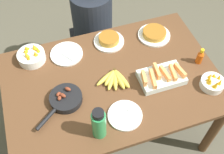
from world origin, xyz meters
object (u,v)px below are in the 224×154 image
at_px(empty_plate_near_front, 67,54).
at_px(person_figure, 93,33).
at_px(frittata_plate_side, 109,40).
at_px(melon_tray, 161,77).
at_px(frittata_plate_center, 154,34).
at_px(hot_sauce_bottle, 200,57).
at_px(water_bottle, 99,124).
at_px(fruit_bowl_mango, 212,83).
at_px(fruit_bowl_citrus, 32,56).
at_px(banana_bunch, 115,79).
at_px(skillet, 65,99).
at_px(empty_plate_far_left, 125,115).

xyz_separation_m(empty_plate_near_front, person_figure, (0.31, 0.42, -0.27)).
bearing_deg(frittata_plate_side, melon_tray, -63.21).
distance_m(frittata_plate_center, hot_sauce_bottle, 0.40).
bearing_deg(frittata_plate_center, frittata_plate_side, 172.15).
height_order(empty_plate_near_front, person_figure, person_figure).
height_order(frittata_plate_center, water_bottle, water_bottle).
bearing_deg(fruit_bowl_mango, frittata_plate_side, 131.07).
relative_size(fruit_bowl_citrus, water_bottle, 0.79).
relative_size(frittata_plate_side, hot_sauce_bottle, 1.74).
distance_m(banana_bunch, skillet, 0.36).
height_order(banana_bunch, person_figure, person_figure).
bearing_deg(melon_tray, banana_bunch, 162.24).
bearing_deg(hot_sauce_bottle, empty_plate_near_front, 157.33).
xyz_separation_m(empty_plate_near_front, fruit_bowl_citrus, (-0.25, 0.03, 0.03)).
relative_size(melon_tray, frittata_plate_center, 1.23).
bearing_deg(empty_plate_far_left, frittata_plate_center, 52.33).
bearing_deg(empty_plate_far_left, fruit_bowl_citrus, 126.29).
bearing_deg(fruit_bowl_citrus, skillet, -70.84).
distance_m(frittata_plate_center, water_bottle, 0.92).
bearing_deg(water_bottle, hot_sauce_bottle, 20.04).
xyz_separation_m(empty_plate_near_front, hot_sauce_bottle, (0.89, -0.37, 0.05)).
height_order(empty_plate_near_front, hot_sauce_bottle, hot_sauce_bottle).
bearing_deg(water_bottle, empty_plate_near_front, 94.01).
xyz_separation_m(skillet, fruit_bowl_citrus, (-0.15, 0.43, 0.01)).
relative_size(fruit_bowl_citrus, person_figure, 0.17).
bearing_deg(empty_plate_near_front, frittata_plate_center, -2.21).
relative_size(melon_tray, person_figure, 0.26).
bearing_deg(frittata_plate_center, skillet, -154.96).
relative_size(skillet, empty_plate_near_front, 1.38).
height_order(skillet, fruit_bowl_citrus, fruit_bowl_citrus).
xyz_separation_m(frittata_plate_side, fruit_bowl_mango, (0.53, -0.61, 0.01)).
bearing_deg(person_figure, melon_tray, -73.59).
bearing_deg(skillet, hot_sauce_bottle, 143.69).
height_order(empty_plate_far_left, water_bottle, water_bottle).
bearing_deg(fruit_bowl_citrus, person_figure, 34.99).
xyz_separation_m(melon_tray, person_figure, (-0.25, 0.85, -0.30)).
bearing_deg(skillet, frittata_plate_side, -173.84).
height_order(melon_tray, frittata_plate_center, melon_tray).
height_order(frittata_plate_side, water_bottle, water_bottle).
relative_size(skillet, frittata_plate_center, 1.32).
bearing_deg(fruit_bowl_mango, frittata_plate_center, 107.57).
height_order(hot_sauce_bottle, person_figure, person_figure).
bearing_deg(hot_sauce_bottle, frittata_plate_center, 119.95).
height_order(fruit_bowl_citrus, hot_sauce_bottle, hot_sauce_bottle).
xyz_separation_m(frittata_plate_center, empty_plate_near_front, (-0.69, 0.03, -0.01)).
height_order(frittata_plate_side, person_figure, person_figure).
height_order(frittata_plate_center, empty_plate_near_front, frittata_plate_center).
height_order(water_bottle, hot_sauce_bottle, water_bottle).
distance_m(frittata_plate_center, frittata_plate_side, 0.36).
bearing_deg(fruit_bowl_mango, water_bottle, -173.72).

